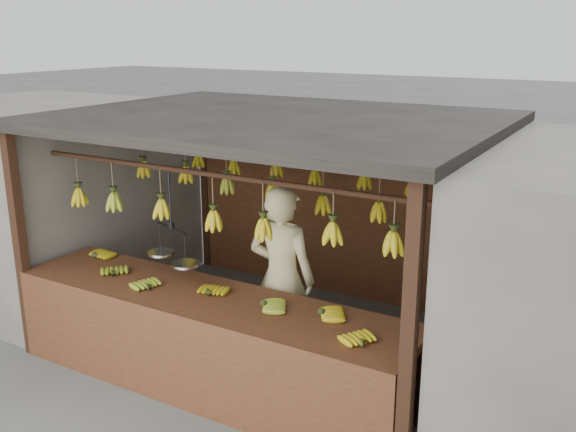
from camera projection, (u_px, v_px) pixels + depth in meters
The scene contains 8 objects.
ground at pixel (274, 338), 6.90m from camera, with size 80.00×80.00×0.00m, color #5B5B57.
stall at pixel (289, 153), 6.62m from camera, with size 4.30×3.30×2.40m.
neighbor_left at pixel (37, 194), 8.32m from camera, with size 3.00×3.00×2.30m, color slate.
counter at pixel (199, 320), 5.68m from camera, with size 3.92×0.89×0.96m.
hanging_bananas at pixel (272, 193), 6.45m from camera, with size 3.61×2.24×0.39m.
balance_scale at pixel (173, 253), 5.97m from camera, with size 0.65×0.38×0.87m.
vendor at pixel (282, 278), 6.12m from camera, with size 0.67×0.44×1.83m, color beige.
bag_bundles at pixel (495, 247), 6.81m from camera, with size 0.08×0.26×1.25m.
Camera 1 is at (3.27, -5.34, 3.20)m, focal length 40.00 mm.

